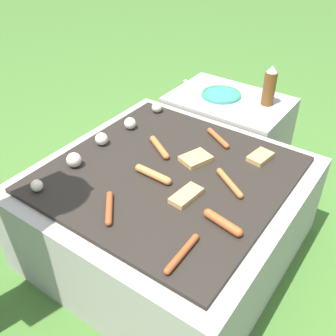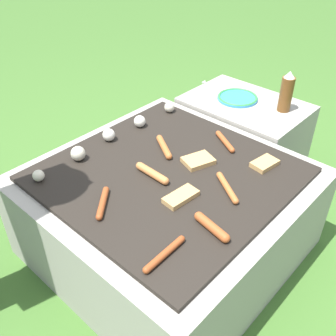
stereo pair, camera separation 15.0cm
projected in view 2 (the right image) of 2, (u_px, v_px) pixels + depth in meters
ground_plane at (168, 246)px, 1.76m from camera, size 14.00×14.00×0.00m
grill at (168, 212)px, 1.64m from camera, size 0.97×0.97×0.42m
side_ledge at (242, 137)px, 2.12m from camera, size 0.42×0.60×0.42m
sausage_front_center at (152, 173)px, 1.49m from camera, size 0.03×0.17×0.03m
sausage_mid_right at (227, 187)px, 1.42m from camera, size 0.11×0.16×0.02m
sausage_back_left at (165, 254)px, 1.17m from camera, size 0.18×0.03×0.02m
sausage_back_right at (225, 141)px, 1.68m from camera, size 0.09×0.15×0.02m
sausage_mid_left at (103, 203)px, 1.36m from camera, size 0.13×0.12×0.02m
sausage_front_left at (164, 147)px, 1.64m from camera, size 0.10×0.15×0.03m
sausage_back_center at (212, 227)px, 1.26m from camera, size 0.05×0.15×0.03m
bread_slice_left at (198, 161)px, 1.56m from camera, size 0.14×0.12×0.02m
bread_slice_center at (265, 164)px, 1.55m from camera, size 0.12×0.08×0.02m
bread_slice_right at (181, 197)px, 1.38m from camera, size 0.14×0.07×0.02m
mushroom_row at (112, 136)px, 1.68m from camera, size 0.78×0.08×0.06m
plate_colorful at (238, 98)px, 2.02m from camera, size 0.21×0.21×0.02m
condiment_bottle at (286, 92)px, 1.87m from camera, size 0.06×0.06×0.20m
fork_utensil at (216, 86)px, 2.15m from camera, size 0.02×0.20×0.01m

